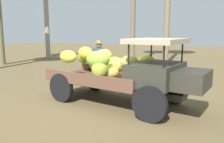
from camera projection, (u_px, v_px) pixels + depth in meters
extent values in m
plane|color=brown|center=(116.00, 102.00, 6.70)|extent=(60.00, 60.00, 0.00)
cube|color=#34332A|center=(115.00, 87.00, 6.57)|extent=(4.02, 1.04, 0.16)
cylinder|color=black|center=(173.00, 90.00, 6.43)|extent=(0.85, 0.27, 0.84)
cylinder|color=black|center=(149.00, 104.00, 5.12)|extent=(0.85, 0.27, 0.84)
cylinder|color=black|center=(95.00, 79.00, 7.97)|extent=(0.85, 0.27, 0.84)
cylinder|color=black|center=(61.00, 88.00, 6.67)|extent=(0.85, 0.27, 0.84)
cube|color=brown|center=(102.00, 79.00, 6.79)|extent=(3.23, 2.15, 0.10)
cube|color=brown|center=(117.00, 70.00, 7.41)|extent=(2.98, 0.53, 0.22)
cube|color=brown|center=(84.00, 78.00, 6.10)|extent=(2.98, 0.53, 0.22)
cube|color=#34332A|center=(156.00, 74.00, 5.80)|extent=(1.32, 1.67, 0.55)
cube|color=#34332A|center=(192.00, 80.00, 5.31)|extent=(0.85, 1.16, 0.44)
cylinder|color=black|center=(182.00, 51.00, 5.99)|extent=(0.04, 0.04, 0.55)
cylinder|color=black|center=(164.00, 55.00, 4.93)|extent=(0.04, 0.04, 0.55)
cylinder|color=black|center=(151.00, 50.00, 6.47)|extent=(0.04, 0.04, 0.55)
cylinder|color=black|center=(129.00, 53.00, 5.42)|extent=(0.04, 0.04, 0.55)
cube|color=tan|center=(157.00, 41.00, 5.66)|extent=(1.44, 1.69, 0.12)
ellipsoid|color=yellow|center=(86.00, 53.00, 7.25)|extent=(0.77, 0.75, 0.55)
ellipsoid|color=yellow|center=(114.00, 65.00, 6.57)|extent=(0.74, 0.73, 0.59)
ellipsoid|color=gold|center=(102.00, 58.00, 6.75)|extent=(0.67, 0.72, 0.59)
ellipsoid|color=gold|center=(109.00, 72.00, 6.23)|extent=(0.72, 0.64, 0.43)
ellipsoid|color=gold|center=(119.00, 65.00, 6.37)|extent=(0.55, 0.49, 0.41)
ellipsoid|color=#89C339|center=(84.00, 57.00, 7.68)|extent=(0.78, 0.78, 0.48)
ellipsoid|color=#A9C43E|center=(100.00, 70.00, 6.00)|extent=(0.50, 0.64, 0.65)
ellipsoid|color=#A8BC39|center=(146.00, 62.00, 6.58)|extent=(0.61, 0.52, 0.41)
ellipsoid|color=#B3C145|center=(99.00, 58.00, 7.06)|extent=(0.67, 0.51, 0.52)
ellipsoid|color=#91C337|center=(98.00, 64.00, 6.23)|extent=(0.63, 0.66, 0.65)
ellipsoid|color=#BBC948|center=(104.00, 56.00, 7.14)|extent=(0.77, 0.80, 0.61)
ellipsoid|color=tan|center=(129.00, 63.00, 6.03)|extent=(0.58, 0.55, 0.52)
ellipsoid|color=#D1CF3D|center=(68.00, 56.00, 6.78)|extent=(0.73, 0.53, 0.43)
ellipsoid|color=#8ABF39|center=(98.00, 59.00, 6.01)|extent=(0.71, 0.63, 0.56)
ellipsoid|color=gold|center=(97.00, 61.00, 7.55)|extent=(0.70, 0.53, 0.54)
cylinder|color=#333D43|center=(102.00, 75.00, 8.64)|extent=(0.15, 0.15, 0.85)
cylinder|color=#333D43|center=(97.00, 74.00, 8.82)|extent=(0.15, 0.15, 0.85)
cube|color=#465074|center=(99.00, 56.00, 8.61)|extent=(0.46, 0.36, 0.60)
cylinder|color=#465074|center=(99.00, 54.00, 8.45)|extent=(0.22, 0.41, 0.10)
cylinder|color=#465074|center=(95.00, 53.00, 8.59)|extent=(0.39, 0.29, 0.10)
sphere|color=#99784B|center=(99.00, 45.00, 8.54)|extent=(0.22, 0.22, 0.22)
cylinder|color=#978449|center=(99.00, 43.00, 8.53)|extent=(0.34, 0.34, 0.02)
cylinder|color=#978449|center=(99.00, 41.00, 8.52)|extent=(0.20, 0.20, 0.10)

